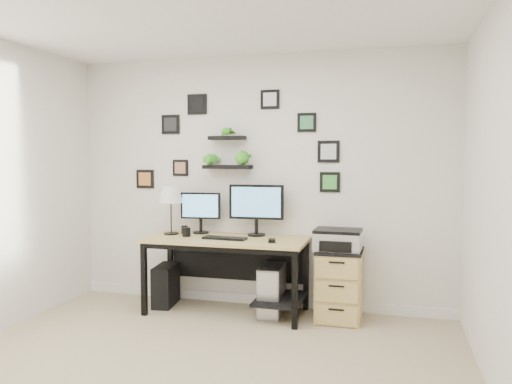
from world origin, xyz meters
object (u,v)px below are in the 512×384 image
(monitor_left, at_px, (201,210))
(file_cabinet, at_px, (339,284))
(mug, at_px, (186,232))
(monitor_right, at_px, (256,206))
(table_lamp, at_px, (171,196))
(pc_tower_grey, at_px, (272,290))
(pc_tower_black, at_px, (166,285))
(desk, at_px, (231,250))
(printer, at_px, (338,240))

(monitor_left, distance_m, file_cabinet, 1.62)
(mug, bearing_deg, monitor_right, 18.55)
(monitor_left, height_order, table_lamp, table_lamp)
(pc_tower_grey, xyz_separation_m, file_cabinet, (0.66, 0.02, 0.09))
(monitor_right, height_order, pc_tower_grey, monitor_right)
(pc_tower_black, height_order, file_cabinet, file_cabinet)
(table_lamp, bearing_deg, pc_tower_black, -166.72)
(file_cabinet, bearing_deg, pc_tower_black, -179.38)
(pc_tower_grey, bearing_deg, mug, -174.72)
(pc_tower_grey, relative_size, file_cabinet, 0.74)
(desk, xyz_separation_m, pc_tower_black, (-0.73, 0.04, -0.42))
(pc_tower_black, bearing_deg, desk, -10.76)
(pc_tower_grey, distance_m, printer, 0.83)
(desk, bearing_deg, table_lamp, 175.47)
(desk, height_order, file_cabinet, desk)
(pc_tower_black, bearing_deg, file_cabinet, -7.14)
(monitor_left, relative_size, pc_tower_grey, 0.87)
(monitor_left, bearing_deg, pc_tower_grey, -10.29)
(pc_tower_black, bearing_deg, mug, -24.50)
(file_cabinet, bearing_deg, monitor_left, 175.15)
(mug, bearing_deg, file_cabinet, 3.83)
(monitor_right, xyz_separation_m, pc_tower_black, (-0.95, -0.14, -0.85))
(monitor_right, relative_size, table_lamp, 1.13)
(monitor_left, bearing_deg, printer, -5.52)
(table_lamp, bearing_deg, mug, -24.62)
(pc_tower_black, relative_size, printer, 0.95)
(monitor_right, xyz_separation_m, printer, (0.84, -0.14, -0.29))
(table_lamp, bearing_deg, desk, -4.53)
(table_lamp, relative_size, pc_tower_black, 1.19)
(printer, bearing_deg, monitor_left, 174.48)
(pc_tower_black, bearing_deg, monitor_right, 0.80)
(monitor_left, xyz_separation_m, pc_tower_grey, (0.81, -0.15, -0.76))
(table_lamp, distance_m, mug, 0.43)
(mug, relative_size, file_cabinet, 0.14)
(printer, bearing_deg, file_cabinet, 40.55)
(monitor_left, relative_size, pc_tower_black, 1.03)
(pc_tower_grey, bearing_deg, pc_tower_black, 179.88)
(monitor_left, distance_m, printer, 1.47)
(mug, bearing_deg, pc_tower_black, 163.26)
(monitor_left, xyz_separation_m, mug, (-0.06, -0.23, -0.21))
(mug, height_order, pc_tower_grey, mug)
(desk, distance_m, printer, 1.06)
(desk, xyz_separation_m, pc_tower_grey, (0.41, 0.04, -0.39))
(desk, relative_size, monitor_right, 2.84)
(printer, bearing_deg, desk, -177.68)
(pc_tower_black, xyz_separation_m, file_cabinet, (1.81, 0.02, 0.13))
(desk, relative_size, file_cabinet, 2.39)
(monitor_right, relative_size, mug, 6.12)
(mug, bearing_deg, printer, 3.29)
(monitor_right, bearing_deg, desk, -139.60)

